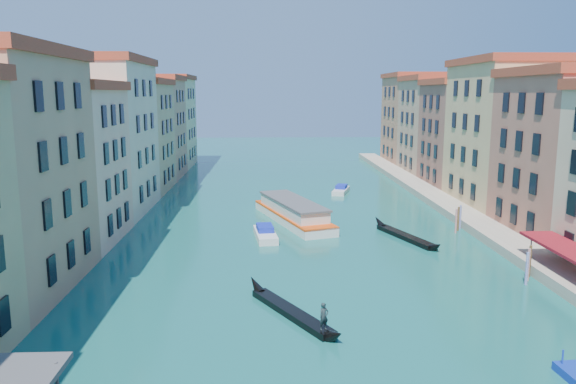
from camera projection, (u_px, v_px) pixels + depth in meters
name	position (u px, v px, depth m)	size (l,w,h in m)	color
left_bank_palazzos	(87.00, 146.00, 69.85)	(12.80, 128.40, 21.00)	tan
right_bank_palazzos	(527.00, 144.00, 72.39)	(12.80, 128.40, 21.00)	#B04A35
quay	(462.00, 214.00, 73.69)	(4.00, 140.00, 1.00)	#A49984
vaporetto_far	(293.00, 212.00, 71.50)	(9.82, 19.06, 2.78)	silver
gondola_fore	(291.00, 310.00, 41.40)	(7.22, 11.92, 2.61)	black
gondola_far	(404.00, 235.00, 63.38)	(5.48, 13.09, 1.92)	black
motorboat_mid	(265.00, 233.00, 63.45)	(2.88, 6.97, 1.40)	silver
motorboat_far	(341.00, 190.00, 91.93)	(3.73, 6.56, 1.30)	silver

